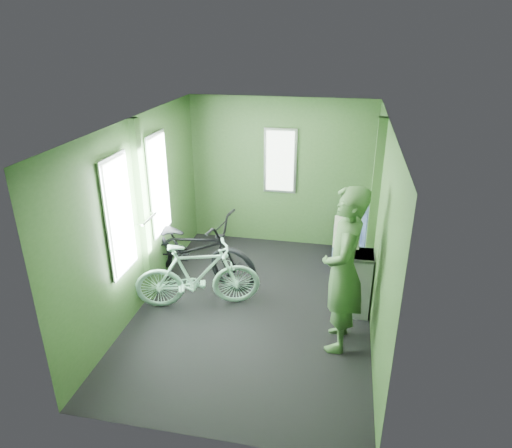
{
  "coord_description": "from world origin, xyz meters",
  "views": [
    {
      "loc": [
        0.96,
        -4.7,
        3.21
      ],
      "look_at": [
        0.0,
        0.1,
        1.1
      ],
      "focal_mm": 32.0,
      "sensor_mm": 36.0,
      "label": 1
    }
  ],
  "objects_px": {
    "bicycle_mint": "(199,307)",
    "waste_box": "(360,284)",
    "passenger": "(343,270)",
    "bench_seat": "(351,247)",
    "bicycle_black": "(192,280)"
  },
  "relations": [
    {
      "from": "bench_seat",
      "to": "waste_box",
      "type": "bearing_deg",
      "value": -86.37
    },
    {
      "from": "bicycle_mint",
      "to": "waste_box",
      "type": "height_order",
      "value": "waste_box"
    },
    {
      "from": "passenger",
      "to": "bench_seat",
      "type": "xyz_separation_m",
      "value": [
        0.11,
        1.93,
        -0.65
      ]
    },
    {
      "from": "bicycle_black",
      "to": "bench_seat",
      "type": "relative_size",
      "value": 2.22
    },
    {
      "from": "bicycle_black",
      "to": "passenger",
      "type": "distance_m",
      "value": 2.41
    },
    {
      "from": "bicycle_mint",
      "to": "waste_box",
      "type": "relative_size",
      "value": 1.9
    },
    {
      "from": "bicycle_black",
      "to": "bicycle_mint",
      "type": "distance_m",
      "value": 0.68
    },
    {
      "from": "waste_box",
      "to": "bench_seat",
      "type": "height_order",
      "value": "bench_seat"
    },
    {
      "from": "passenger",
      "to": "bench_seat",
      "type": "relative_size",
      "value": 2.06
    },
    {
      "from": "bicycle_black",
      "to": "bicycle_mint",
      "type": "height_order",
      "value": "bicycle_black"
    },
    {
      "from": "bicycle_black",
      "to": "passenger",
      "type": "bearing_deg",
      "value": -101.06
    },
    {
      "from": "waste_box",
      "to": "bicycle_mint",
      "type": "bearing_deg",
      "value": -171.46
    },
    {
      "from": "bicycle_black",
      "to": "bench_seat",
      "type": "xyz_separation_m",
      "value": [
        2.12,
        0.96,
        0.26
      ]
    },
    {
      "from": "bicycle_mint",
      "to": "bench_seat",
      "type": "distance_m",
      "value": 2.42
    },
    {
      "from": "bench_seat",
      "to": "bicycle_mint",
      "type": "bearing_deg",
      "value": -140.74
    }
  ]
}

